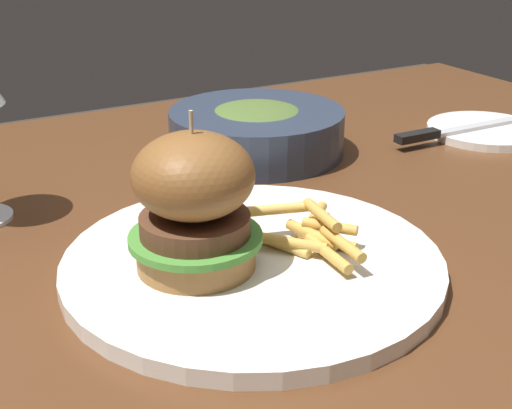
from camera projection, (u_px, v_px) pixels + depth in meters
dining_table at (248, 300)px, 0.71m from camera, size 1.28×0.86×0.74m
main_plate at (253, 264)px, 0.58m from camera, size 0.31×0.31×0.01m
burger_sandwich at (194, 202)px, 0.54m from camera, size 0.10×0.10×0.13m
fries_pile at (313, 232)px, 0.59m from camera, size 0.09×0.12×0.03m
bread_plate at (486, 131)px, 0.92m from camera, size 0.15×0.15×0.01m
table_knife at (456, 130)px, 0.89m from camera, size 0.23×0.02×0.01m
butter_dish at (281, 139)px, 0.86m from camera, size 0.08×0.06×0.04m
soup_bowl at (257, 130)px, 0.84m from camera, size 0.21×0.21×0.06m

